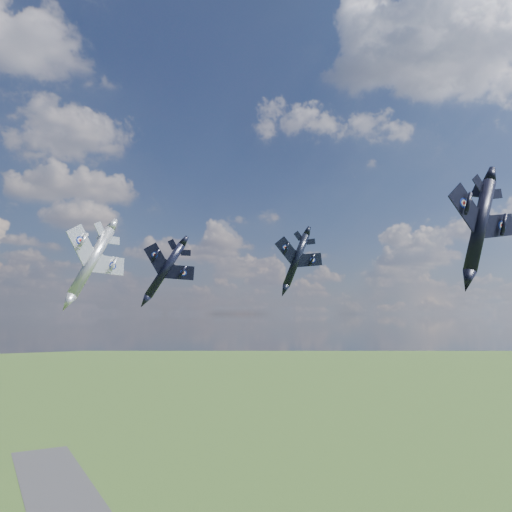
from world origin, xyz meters
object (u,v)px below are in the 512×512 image
jet_high_navy (296,260)px  jet_left_silver (92,261)px  jet_right_navy (480,225)px  jet_lead_navy (165,270)px

jet_high_navy → jet_left_silver: size_ratio=1.15×
jet_left_silver → jet_high_navy: bearing=4.0°
jet_right_navy → jet_left_silver: size_ratio=1.14×
jet_left_silver → jet_lead_navy: bearing=8.3°
jet_lead_navy → jet_left_silver: (-12.33, -7.05, 0.07)m
jet_high_navy → jet_right_navy: bearing=-81.6°
jet_right_navy → jet_left_silver: bearing=148.6°
jet_lead_navy → jet_right_navy: size_ratio=0.80×
jet_high_navy → jet_left_silver: bearing=-137.2°
jet_lead_navy → jet_left_silver: 14.20m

